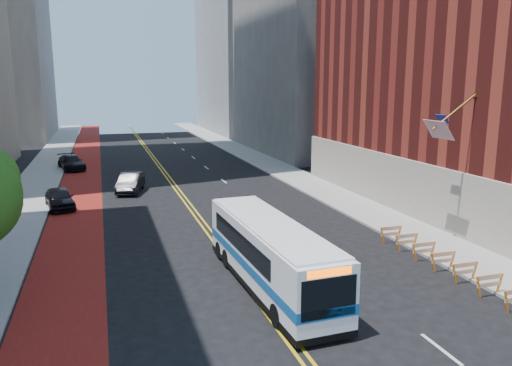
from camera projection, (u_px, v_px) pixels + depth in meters
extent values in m
plane|color=black|center=(292.00, 342.00, 17.87)|extent=(160.00, 160.00, 0.00)
cube|color=gray|center=(32.00, 191.00, 42.43)|extent=(4.00, 140.00, 0.15)
cube|color=gray|center=(294.00, 176.00, 49.45)|extent=(4.00, 140.00, 0.15)
cube|color=maroon|center=(80.00, 189.00, 43.58)|extent=(3.60, 140.00, 0.01)
cube|color=gold|center=(171.00, 184.00, 45.90)|extent=(0.14, 140.00, 0.01)
cube|color=gold|center=(175.00, 184.00, 46.01)|extent=(0.14, 140.00, 0.01)
cube|color=silver|center=(441.00, 349.00, 17.40)|extent=(0.14, 2.20, 0.01)
cube|color=silver|center=(338.00, 269.00, 24.89)|extent=(0.14, 2.20, 0.01)
cube|color=silver|center=(282.00, 226.00, 32.38)|extent=(0.14, 2.20, 0.01)
cube|color=silver|center=(247.00, 199.00, 39.87)|extent=(0.14, 2.20, 0.01)
cube|color=silver|center=(224.00, 181.00, 47.36)|extent=(0.14, 2.20, 0.01)
cube|color=silver|center=(206.00, 168.00, 54.84)|extent=(0.14, 2.20, 0.01)
cube|color=silver|center=(193.00, 158.00, 62.33)|extent=(0.14, 2.20, 0.01)
cube|color=silver|center=(183.00, 150.00, 69.82)|extent=(0.14, 2.20, 0.01)
cube|color=silver|center=(175.00, 143.00, 77.31)|extent=(0.14, 2.20, 0.01)
cube|color=silver|center=(168.00, 138.00, 84.79)|extent=(0.14, 2.20, 0.01)
cube|color=silver|center=(162.00, 133.00, 92.28)|extent=(0.14, 2.20, 0.01)
cube|color=silver|center=(157.00, 130.00, 99.77)|extent=(0.14, 2.20, 0.01)
cube|color=#9E9384|center=(425.00, 193.00, 32.82)|extent=(0.50, 36.00, 4.00)
cube|color=black|center=(492.00, 232.00, 27.41)|extent=(0.35, 2.80, 2.20)
cube|color=black|center=(416.00, 203.00, 33.96)|extent=(0.35, 2.80, 2.20)
cube|color=black|center=(365.00, 184.00, 40.51)|extent=(0.35, 2.80, 2.20)
cube|color=#A57F33|center=(477.00, 95.00, 27.80)|extent=(0.25, 0.25, 0.25)
cylinder|color=#A57F33|center=(455.00, 111.00, 27.58)|extent=(2.85, 0.12, 2.05)
cube|color=#B21419|center=(438.00, 130.00, 27.49)|extent=(0.75, 1.90, 1.05)
cube|color=navy|center=(442.00, 119.00, 27.96)|extent=(0.39, 0.85, 0.52)
cube|color=orange|center=(506.00, 302.00, 20.00)|extent=(0.32, 0.06, 0.99)
cube|color=orange|center=(479.00, 287.00, 21.45)|extent=(0.32, 0.06, 0.99)
cube|color=orange|center=(499.00, 284.00, 21.77)|extent=(0.32, 0.06, 0.99)
cube|color=orange|center=(490.00, 277.00, 21.53)|extent=(1.25, 0.05, 0.22)
cube|color=orange|center=(489.00, 285.00, 21.60)|extent=(1.25, 0.05, 0.18)
cube|color=orange|center=(455.00, 274.00, 22.90)|extent=(0.32, 0.06, 0.99)
cube|color=orange|center=(474.00, 272.00, 23.22)|extent=(0.32, 0.06, 0.99)
cube|color=orange|center=(465.00, 265.00, 22.98)|extent=(1.25, 0.05, 0.22)
cube|color=orange|center=(465.00, 272.00, 23.05)|extent=(1.25, 0.05, 0.18)
cube|color=orange|center=(433.00, 263.00, 24.35)|extent=(0.32, 0.06, 0.99)
cube|color=orange|center=(452.00, 261.00, 24.67)|extent=(0.32, 0.06, 0.99)
cube|color=orange|center=(443.00, 254.00, 24.44)|extent=(1.25, 0.05, 0.22)
cube|color=orange|center=(443.00, 261.00, 24.50)|extent=(1.25, 0.05, 0.18)
cube|color=orange|center=(414.00, 253.00, 25.80)|extent=(0.32, 0.06, 0.99)
cube|color=orange|center=(433.00, 251.00, 26.13)|extent=(0.32, 0.06, 0.99)
cube|color=orange|center=(424.00, 244.00, 25.89)|extent=(1.25, 0.05, 0.22)
cube|color=orange|center=(424.00, 251.00, 25.95)|extent=(1.25, 0.05, 0.18)
cube|color=orange|center=(398.00, 244.00, 27.25)|extent=(0.32, 0.06, 0.99)
cube|color=orange|center=(415.00, 242.00, 27.58)|extent=(0.32, 0.06, 0.99)
cube|color=orange|center=(407.00, 236.00, 27.34)|extent=(1.25, 0.05, 0.22)
cube|color=orange|center=(406.00, 242.00, 27.41)|extent=(1.25, 0.05, 0.18)
cube|color=orange|center=(382.00, 236.00, 28.71)|extent=(0.32, 0.06, 0.99)
cube|color=orange|center=(399.00, 234.00, 29.03)|extent=(0.32, 0.06, 0.99)
cube|color=orange|center=(391.00, 228.00, 28.79)|extent=(1.25, 0.05, 0.22)
cube|color=orange|center=(391.00, 234.00, 28.86)|extent=(1.25, 0.05, 0.18)
cube|color=white|center=(270.00, 253.00, 22.33)|extent=(2.87, 11.22, 2.64)
cube|color=#145096|center=(270.00, 261.00, 22.41)|extent=(2.91, 11.26, 0.42)
cube|color=black|center=(264.00, 239.00, 22.93)|extent=(2.78, 7.88, 0.88)
cube|color=black|center=(329.00, 298.00, 17.18)|extent=(2.12, 0.18, 1.48)
cube|color=black|center=(234.00, 215.00, 27.36)|extent=(1.93, 0.17, 0.93)
cube|color=#FF5905|center=(329.00, 273.00, 16.99)|extent=(1.69, 0.14, 0.28)
cube|color=white|center=(270.00, 224.00, 22.06)|extent=(2.73, 10.66, 0.11)
cube|color=black|center=(270.00, 281.00, 22.59)|extent=(2.90, 11.25, 0.28)
cylinder|color=black|center=(277.00, 315.00, 18.91)|extent=(0.32, 0.94, 0.93)
cylinder|color=black|center=(329.00, 307.00, 19.64)|extent=(0.32, 0.94, 0.93)
cylinder|color=black|center=(227.00, 258.00, 25.08)|extent=(0.32, 0.94, 0.93)
cylinder|color=black|center=(268.00, 254.00, 25.80)|extent=(0.32, 0.94, 0.93)
cylinder|color=black|center=(220.00, 250.00, 26.31)|extent=(0.32, 0.94, 0.93)
cylinder|color=black|center=(259.00, 246.00, 27.03)|extent=(0.32, 0.94, 0.93)
imported|color=black|center=(60.00, 198.00, 36.90)|extent=(2.61, 4.74, 1.53)
imported|color=black|center=(130.00, 183.00, 42.43)|extent=(2.82, 5.12, 1.60)
imported|color=black|center=(71.00, 163.00, 53.54)|extent=(3.40, 5.63, 1.53)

